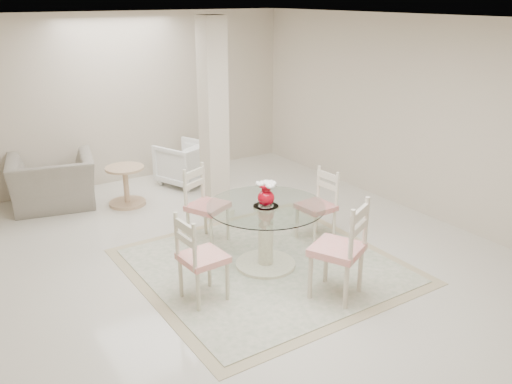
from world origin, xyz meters
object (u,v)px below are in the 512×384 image
dining_chair_east (320,200)px  dining_chair_north (203,199)px  dining_table (266,236)px  dining_chair_south (345,243)px  recliner_taupe (53,182)px  side_table (126,187)px  red_vase (266,193)px  dining_chair_west (197,252)px  armchair_white (185,163)px  column (214,121)px

dining_chair_east → dining_chair_north: bearing=-124.1°
dining_table → dining_chair_north: size_ratio=1.21×
dining_chair_north → dining_chair_south: 2.04m
dining_chair_east → recliner_taupe: 3.91m
dining_chair_east → side_table: bearing=-150.8°
red_vase → dining_chair_west: bearing=-166.3°
dining_chair_east → dining_chair_north: dining_chair_north is taller
red_vase → armchair_white: size_ratio=0.38×
dining_chair_south → side_table: bearing=-102.3°
dining_chair_west → armchair_white: size_ratio=1.37×
column → dining_chair_west: column is taller
dining_chair_west → recliner_taupe: bearing=5.6°
column → side_table: bearing=129.4°
dining_chair_west → dining_chair_south: 1.47m
dining_chair_west → column: bearing=-37.1°
dining_chair_north → recliner_taupe: (-1.27, 2.25, -0.19)m
recliner_taupe → dining_chair_north: bearing=132.1°
dining_chair_east → dining_chair_north: (-1.25, 0.74, 0.04)m
dining_chair_south → armchair_white: 4.12m
dining_chair_west → recliner_taupe: dining_chair_west is taller
armchair_white → red_vase: bearing=59.5°
dining_chair_east → dining_chair_west: (-1.97, -0.49, 0.02)m
red_vase → dining_chair_west: dining_chair_west is taller
armchair_white → side_table: 1.21m
dining_table → dining_chair_west: 1.03m
column → dining_chair_north: 1.16m
recliner_taupe → red_vase: bearing=128.2°
dining_chair_south → armchair_white: bearing=-119.3°
dining_chair_north → dining_chair_west: bearing=-145.2°
armchair_white → dining_chair_west: bearing=44.7°
dining_chair_north → side_table: dining_chair_north is taller
red_vase → armchair_white: bearing=80.5°
red_vase → dining_chair_east: red_vase is taller
column → dining_chair_south: (-0.00, -2.64, -0.73)m
side_table → dining_chair_north: bearing=-78.7°
dining_table → side_table: 2.81m
dining_table → armchair_white: (0.52, 3.12, -0.04)m
recliner_taupe → armchair_white: 2.06m
dining_chair_east → side_table: dining_chair_east is taller
red_vase → side_table: red_vase is taller
side_table → red_vase: bearing=-77.2°
dining_chair_south → armchair_white: dining_chair_south is taller
column → armchair_white: column is taller
red_vase → dining_chair_east: size_ratio=0.29×
red_vase → dining_chair_south: size_ratio=0.24×
dining_chair_north → dining_table: bearing=-99.5°
dining_chair_south → recliner_taupe: dining_chair_south is taller
dining_chair_north → red_vase: bearing=-99.4°
dining_table → dining_chair_east: bearing=13.9°
column → dining_chair_west: bearing=-123.7°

